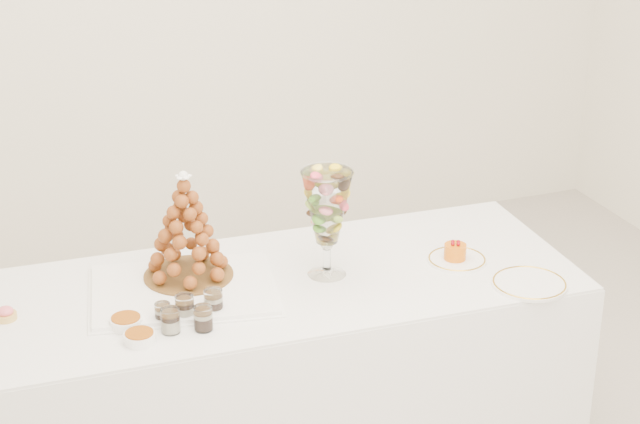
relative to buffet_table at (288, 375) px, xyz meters
name	(u,v)px	position (x,y,z in m)	size (l,w,h in m)	color
buffet_table	(288,375)	(0.00, 0.00, 0.00)	(1.90, 0.82, 0.71)	white
lace_tray	(183,290)	(-0.33, 0.03, 0.37)	(0.56, 0.42, 0.02)	white
macaron_vase	(327,209)	(0.13, -0.01, 0.59)	(0.16, 0.16, 0.36)	white
cake_plate	(457,260)	(0.57, -0.07, 0.36)	(0.20, 0.20, 0.01)	white
spare_plate	(529,284)	(0.71, -0.31, 0.36)	(0.24, 0.24, 0.01)	white
pink_tart	(6,314)	(-0.87, 0.05, 0.37)	(0.07, 0.07, 0.04)	tan
verrine_a	(163,313)	(-0.44, -0.13, 0.39)	(0.05, 0.05, 0.06)	white
verrine_b	(185,308)	(-0.37, -0.13, 0.40)	(0.06, 0.06, 0.08)	white
verrine_c	(213,302)	(-0.28, -0.13, 0.40)	(0.06, 0.06, 0.08)	white
verrine_d	(170,321)	(-0.43, -0.20, 0.39)	(0.06, 0.06, 0.08)	white
verrine_e	(203,318)	(-0.33, -0.21, 0.39)	(0.06, 0.06, 0.08)	white
ramekin_back	(126,323)	(-0.54, -0.12, 0.37)	(0.10, 0.10, 0.03)	white
ramekin_front	(140,338)	(-0.52, -0.22, 0.37)	(0.09, 0.09, 0.03)	white
croquembouche	(186,226)	(-0.30, 0.10, 0.55)	(0.29, 0.29, 0.36)	brown
mousse_cake	(455,251)	(0.57, -0.07, 0.39)	(0.07, 0.07, 0.06)	orange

